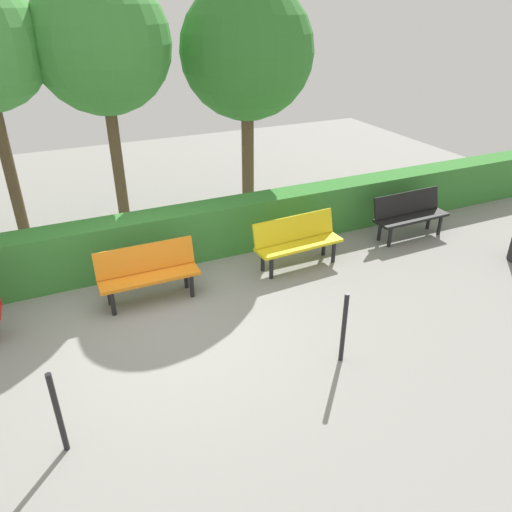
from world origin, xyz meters
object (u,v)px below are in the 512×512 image
bench_black (410,213)px  tree_mid (101,45)px  tree_near (247,52)px  bench_yellow (297,239)px  bench_orange (148,271)px

bench_black → tree_mid: tree_mid is taller
tree_near → bench_black: bearing=132.4°
bench_yellow → bench_orange: bearing=-2.5°
tree_near → bench_yellow: bearing=84.7°
tree_near → bench_orange: bearing=43.0°
bench_orange → tree_near: 4.72m
bench_yellow → bench_orange: (2.57, 0.01, -0.00)m
bench_black → tree_near: (2.28, -2.50, 2.73)m
bench_orange → tree_mid: bearing=-93.3°
bench_black → tree_mid: 6.32m
bench_yellow → tree_near: tree_near is taller
bench_black → bench_orange: size_ratio=1.02×
bench_orange → bench_yellow: bearing=-179.4°
tree_near → tree_mid: bearing=-3.8°
bench_black → tree_near: 4.35m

